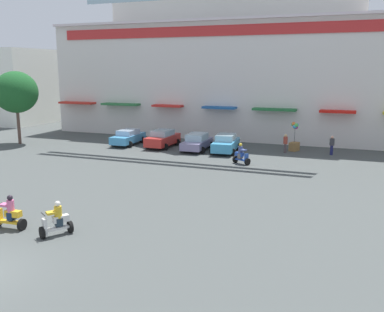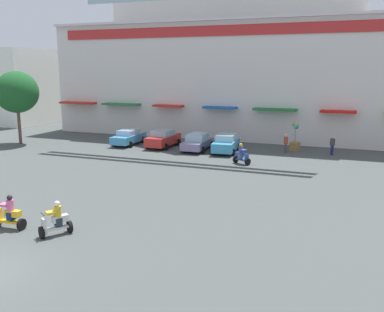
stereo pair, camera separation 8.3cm
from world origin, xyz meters
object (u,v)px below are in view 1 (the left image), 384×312
at_px(parked_car_0, 128,137).
at_px(balloon_vendor_cart, 295,139).
at_px(scooter_rider_5, 241,155).
at_px(parked_car_2, 197,142).
at_px(parked_car_3, 226,143).
at_px(pedestrian_0, 285,142).
at_px(scooter_rider_3, 56,221).
at_px(pedestrian_1, 332,144).
at_px(plaza_tree_0, 16,92).
at_px(scooter_rider_1, 9,215).
at_px(parked_car_1, 163,139).

relative_size(parked_car_0, balloon_vendor_cart, 1.70).
bearing_deg(parked_car_0, scooter_rider_5, -19.41).
bearing_deg(parked_car_2, parked_car_3, -1.05).
bearing_deg(pedestrian_0, parked_car_0, -175.03).
xyz_separation_m(scooter_rider_3, balloon_vendor_cart, (6.85, 23.18, 0.43)).
relative_size(parked_car_3, pedestrian_1, 2.72).
bearing_deg(balloon_vendor_cart, plaza_tree_0, -167.21).
xyz_separation_m(scooter_rider_1, scooter_rider_3, (2.46, 0.10, -0.02)).
height_order(parked_car_1, parked_car_2, parked_car_1).
height_order(parked_car_2, scooter_rider_1, scooter_rider_1).
bearing_deg(parked_car_2, scooter_rider_1, -93.70).
distance_m(parked_car_3, balloon_vendor_cart, 6.05).
distance_m(plaza_tree_0, balloon_vendor_cart, 25.75).
bearing_deg(pedestrian_1, plaza_tree_0, -170.01).
relative_size(scooter_rider_3, scooter_rider_5, 0.97).
height_order(parked_car_0, parked_car_1, parked_car_1).
relative_size(parked_car_3, scooter_rider_3, 2.86).
height_order(scooter_rider_1, scooter_rider_3, scooter_rider_1).
xyz_separation_m(scooter_rider_1, pedestrian_0, (8.72, 22.06, 0.25)).
bearing_deg(scooter_rider_1, parked_car_0, 105.17).
height_order(parked_car_2, balloon_vendor_cart, balloon_vendor_cart).
xyz_separation_m(parked_car_1, parked_car_2, (3.42, -0.32, -0.05)).
bearing_deg(scooter_rider_1, parked_car_1, 95.73).
xyz_separation_m(parked_car_0, scooter_rider_3, (8.10, -20.72, -0.09)).
xyz_separation_m(plaza_tree_0, scooter_rider_5, (21.84, -1.04, -4.20)).
height_order(plaza_tree_0, scooter_rider_3, plaza_tree_0).
distance_m(parked_car_3, pedestrian_0, 5.02).
relative_size(plaza_tree_0, pedestrian_0, 4.24).
bearing_deg(parked_car_2, plaza_tree_0, -170.31).
bearing_deg(pedestrian_1, pedestrian_0, -172.32).
distance_m(parked_car_2, balloon_vendor_cart, 8.45).
bearing_deg(pedestrian_1, parked_car_3, -166.14).
distance_m(pedestrian_1, balloon_vendor_cart, 3.21).
bearing_deg(plaza_tree_0, parked_car_3, 8.27).
bearing_deg(balloon_vendor_cart, scooter_rider_1, -111.79).
relative_size(parked_car_1, pedestrian_0, 2.66).
xyz_separation_m(parked_car_0, pedestrian_0, (14.36, 1.25, 0.18)).
relative_size(parked_car_0, parked_car_2, 0.96).
bearing_deg(parked_car_2, parked_car_0, 177.58).
xyz_separation_m(scooter_rider_5, balloon_vendor_cart, (3.00, 6.67, 0.41)).
bearing_deg(balloon_vendor_cart, pedestrian_0, -115.84).
xyz_separation_m(plaza_tree_0, scooter_rider_1, (15.53, -17.64, -4.20)).
bearing_deg(balloon_vendor_cart, parked_car_2, -160.94).
bearing_deg(parked_car_1, parked_car_0, -179.64).
relative_size(scooter_rider_3, pedestrian_1, 0.95).
height_order(parked_car_2, pedestrian_1, pedestrian_1).
bearing_deg(parked_car_3, balloon_vendor_cart, 27.68).
distance_m(parked_car_2, scooter_rider_3, 20.46).
height_order(plaza_tree_0, balloon_vendor_cart, plaza_tree_0).
bearing_deg(scooter_rider_3, plaza_tree_0, 135.72).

